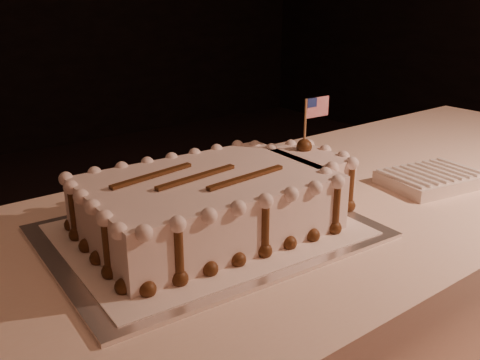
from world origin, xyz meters
TOP-DOWN VIEW (x-y plane):
  - banquet_table at (0.00, 0.60)m, footprint 2.40×0.80m
  - cake_board at (-0.25, 0.60)m, footprint 0.63×0.49m
  - doily at (-0.25, 0.60)m, footprint 0.56×0.44m
  - sheet_cake at (-0.22, 0.60)m, footprint 0.58×0.35m
  - napkin_stack at (0.33, 0.49)m, footprint 0.25×0.20m
  - side_plate at (0.19, 0.91)m, footprint 0.15×0.15m

SIDE VIEW (x-z plane):
  - banquet_table at x=0.00m, z-range 0.00..0.75m
  - cake_board at x=-0.25m, z-range 0.75..0.76m
  - side_plate at x=0.19m, z-range 0.75..0.76m
  - doily at x=-0.25m, z-range 0.76..0.76m
  - napkin_stack at x=0.33m, z-range 0.75..0.78m
  - sheet_cake at x=-0.22m, z-range 0.70..0.93m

